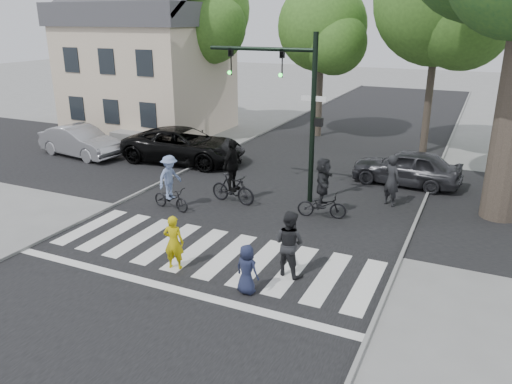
% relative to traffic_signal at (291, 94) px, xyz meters
% --- Properties ---
extents(ground, '(120.00, 120.00, 0.00)m').
position_rel_traffic_signal_xyz_m(ground, '(-0.35, -6.20, -3.90)').
color(ground, gray).
rests_on(ground, ground).
extents(road_stem, '(10.00, 70.00, 0.01)m').
position_rel_traffic_signal_xyz_m(road_stem, '(-0.35, -1.20, -3.90)').
color(road_stem, black).
rests_on(road_stem, ground).
extents(road_cross, '(70.00, 10.00, 0.01)m').
position_rel_traffic_signal_xyz_m(road_cross, '(-0.35, 1.80, -3.89)').
color(road_cross, black).
rests_on(road_cross, ground).
extents(curb_left, '(0.10, 70.00, 0.10)m').
position_rel_traffic_signal_xyz_m(curb_left, '(-5.40, -1.20, -3.85)').
color(curb_left, gray).
rests_on(curb_left, ground).
extents(curb_right, '(0.10, 70.00, 0.10)m').
position_rel_traffic_signal_xyz_m(curb_right, '(4.70, -1.20, -3.85)').
color(curb_right, gray).
rests_on(curb_right, ground).
extents(crosswalk, '(10.00, 3.85, 0.01)m').
position_rel_traffic_signal_xyz_m(crosswalk, '(-0.35, -5.54, -3.89)').
color(crosswalk, silver).
rests_on(crosswalk, ground).
extents(traffic_signal, '(4.45, 0.29, 6.00)m').
position_rel_traffic_signal_xyz_m(traffic_signal, '(0.00, 0.00, 0.00)').
color(traffic_signal, black).
rests_on(traffic_signal, ground).
extents(bg_tree_0, '(5.46, 5.20, 8.97)m').
position_rel_traffic_signal_xyz_m(bg_tree_0, '(-14.09, 9.80, 2.24)').
color(bg_tree_0, brown).
rests_on(bg_tree_0, ground).
extents(bg_tree_1, '(6.09, 5.80, 9.80)m').
position_rel_traffic_signal_xyz_m(bg_tree_1, '(-9.06, 9.28, 2.75)').
color(bg_tree_1, brown).
rests_on(bg_tree_1, ground).
extents(bg_tree_2, '(5.04, 4.80, 8.40)m').
position_rel_traffic_signal_xyz_m(bg_tree_2, '(-2.11, 10.42, 1.88)').
color(bg_tree_2, brown).
rests_on(bg_tree_2, ground).
extents(bg_tree_3, '(6.30, 6.00, 10.20)m').
position_rel_traffic_signal_xyz_m(bg_tree_3, '(3.95, 9.07, 3.04)').
color(bg_tree_3, brown).
rests_on(bg_tree_3, ground).
extents(house, '(8.40, 8.10, 8.82)m').
position_rel_traffic_signal_xyz_m(house, '(-11.85, 7.78, -0.10)').
color(house, beige).
rests_on(house, ground).
extents(pedestrian_woman, '(0.62, 0.48, 1.53)m').
position_rel_traffic_signal_xyz_m(pedestrian_woman, '(-0.78, -6.43, -3.14)').
color(pedestrian_woman, gold).
rests_on(pedestrian_woman, ground).
extents(pedestrian_child, '(0.69, 0.52, 1.28)m').
position_rel_traffic_signal_xyz_m(pedestrian_child, '(1.56, -6.76, -3.26)').
color(pedestrian_child, '#1E243F').
rests_on(pedestrian_child, ground).
extents(pedestrian_adult, '(1.00, 0.86, 1.79)m').
position_rel_traffic_signal_xyz_m(pedestrian_adult, '(2.14, -5.44, -3.01)').
color(pedestrian_adult, black).
rests_on(pedestrian_adult, ground).
extents(cyclist_left, '(1.63, 1.09, 1.97)m').
position_rel_traffic_signal_xyz_m(cyclist_left, '(-3.36, -2.78, -3.04)').
color(cyclist_left, black).
rests_on(cyclist_left, ground).
extents(cyclist_mid, '(1.85, 1.14, 2.36)m').
position_rel_traffic_signal_xyz_m(cyclist_mid, '(-1.69, -1.27, -2.93)').
color(cyclist_mid, black).
rests_on(cyclist_mid, ground).
extents(cyclist_right, '(1.73, 1.61, 2.09)m').
position_rel_traffic_signal_xyz_m(cyclist_right, '(1.70, -1.25, -2.97)').
color(cyclist_right, black).
rests_on(cyclist_right, ground).
extents(car_suv, '(5.92, 3.05, 1.60)m').
position_rel_traffic_signal_xyz_m(car_suv, '(-6.28, 2.67, -3.10)').
color(car_suv, black).
rests_on(car_suv, ground).
extents(car_silver, '(4.69, 2.19, 1.49)m').
position_rel_traffic_signal_xyz_m(car_silver, '(-11.46, 1.42, -3.16)').
color(car_silver, '#A3A3A8').
rests_on(car_silver, ground).
extents(car_grey, '(4.37, 1.97, 1.46)m').
position_rel_traffic_signal_xyz_m(car_grey, '(3.68, 3.59, -3.17)').
color(car_grey, '#2C2D31').
rests_on(car_grey, ground).
extents(bystander_dark, '(0.82, 0.74, 1.89)m').
position_rel_traffic_signal_xyz_m(bystander_dark, '(3.58, 0.90, -2.96)').
color(bystander_dark, black).
rests_on(bystander_dark, ground).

